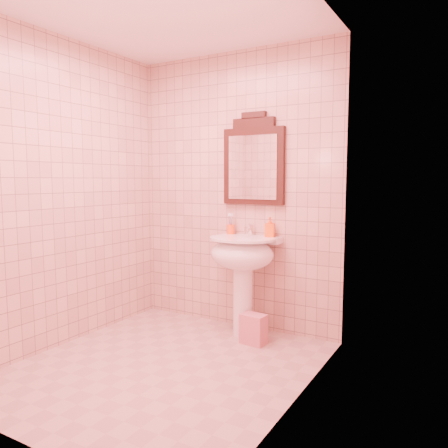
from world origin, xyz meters
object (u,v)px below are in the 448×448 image
Objects in this scene: mirror at (254,162)px; toothbrush_cup at (231,229)px; towel at (253,329)px; soap_dispenser at (270,227)px; pedestal_sink at (243,261)px.

mirror is 0.63m from toothbrush_cup.
toothbrush_cup is at bearing 142.88° from towel.
toothbrush_cup is at bearing 166.14° from soap_dispenser.
mirror is at bearing 14.25° from toothbrush_cup.
toothbrush_cup is (-0.20, -0.05, -0.60)m from mirror.
soap_dispenser is (0.19, 0.15, 0.29)m from pedestal_sink.
towel is at bearing -106.48° from soap_dispenser.
toothbrush_cup reaches higher than pedestal_sink.
pedestal_sink is 0.37m from soap_dispenser.
mirror is 0.59m from soap_dispenser.
mirror is 4.86× the size of toothbrush_cup.
mirror is 3.25× the size of towel.
towel is at bearing -37.53° from pedestal_sink.
mirror is at bearing 150.80° from soap_dispenser.
pedestal_sink is at bearing -36.76° from toothbrush_cup.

